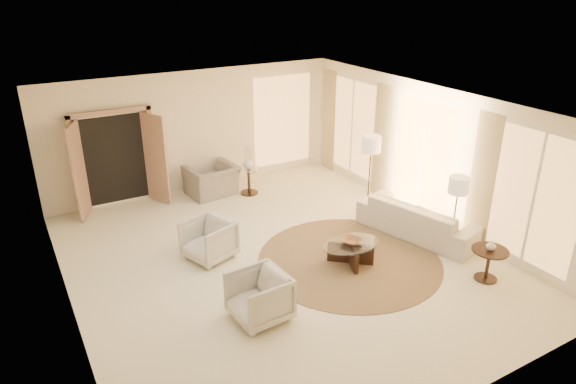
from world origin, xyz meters
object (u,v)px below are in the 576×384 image
accent_chair (211,176)px  bowl (351,241)px  armchair_left (209,238)px  side_table (249,178)px  floor_lamp_far (458,189)px  coffee_table (351,251)px  end_table (489,259)px  armchair_right (259,295)px  sofa (419,218)px  side_vase (248,163)px  floor_lamp_near (371,148)px  end_vase (491,245)px

accent_chair → bowl: bearing=95.5°
bowl → armchair_left: bearing=145.7°
side_table → floor_lamp_far: (2.04, -4.34, 0.88)m
coffee_table → end_table: bearing=-43.2°
armchair_right → coffee_table: armchair_right is taller
coffee_table → floor_lamp_far: 2.20m
sofa → armchair_right: size_ratio=2.94×
sofa → armchair_right: bearing=86.7°
accent_chair → coffee_table: bearing=95.5°
armchair_right → side_vase: bearing=152.2°
floor_lamp_near → floor_lamp_far: size_ratio=1.14×
sofa → floor_lamp_near: 1.78m
sofa → floor_lamp_far: floor_lamp_far is taller
side_table → floor_lamp_far: floor_lamp_far is taller
armchair_right → side_table: 4.79m
side_table → bowl: bearing=-87.4°
armchair_right → floor_lamp_near: (3.79, 2.23, 1.03)m
sofa → accent_chair: 4.79m
sofa → coffee_table: bearing=81.9°
coffee_table → floor_lamp_far: floor_lamp_far is taller
armchair_right → floor_lamp_far: size_ratio=0.55×
armchair_right → side_vase: size_ratio=3.16×
armchair_left → end_vase: (3.78, -3.01, 0.25)m
armchair_right → end_table: 3.93m
sofa → armchair_left: (-3.93, 1.21, 0.05)m
end_table → side_table: (-1.85, 5.33, -0.01)m
floor_lamp_far → armchair_left: bearing=153.1°
sofa → armchair_left: 4.11m
side_table → end_vase: bearing=-70.9°
end_table → side_vase: size_ratio=2.32×
floor_lamp_far → end_vase: size_ratio=8.81×
floor_lamp_near → side_vase: bearing=130.6°
armchair_left → floor_lamp_near: bearing=73.7°
armchair_left → bowl: (2.10, -1.43, 0.04)m
armchair_right → side_table: bearing=152.2°
coffee_table → sofa: bearing=7.0°
side_table → floor_lamp_far: size_ratio=0.42×
end_table → floor_lamp_far: floor_lamp_far is taller
bowl → end_vase: (1.68, -1.57, 0.20)m
floor_lamp_far → sofa: bearing=93.2°
accent_chair → side_vase: accent_chair is taller
armchair_left → floor_lamp_near: floor_lamp_near is taller
bowl → sofa: bearing=7.0°
accent_chair → side_vase: (0.77, -0.37, 0.28)m
end_table → bowl: size_ratio=1.74×
accent_chair → floor_lamp_near: size_ratio=0.64×
floor_lamp_near → armchair_left: bearing=-177.0°
floor_lamp_far → end_vase: 1.18m
side_table → sofa: bearing=-60.6°
floor_lamp_near → bowl: 2.52m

